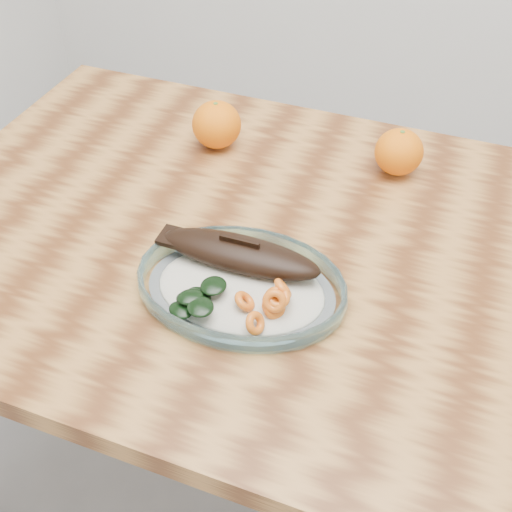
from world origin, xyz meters
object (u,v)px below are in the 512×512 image
Objects in this scene: orange_left at (217,125)px; orange_right at (399,152)px; plated_meal at (241,283)px; dining_table at (274,284)px.

orange_left reaches higher than orange_right.
orange_right is at bearing 63.91° from plated_meal.
plated_meal is 0.38m from orange_left.
plated_meal reaches higher than dining_table.
dining_table is 13.39× the size of orange_left.
plated_meal is at bearing -111.69° from orange_right.
orange_left is at bearing 113.95° from plated_meal.
orange_left is (-0.19, 0.21, 0.14)m from dining_table.
orange_left is at bearing 131.82° from dining_table.
plated_meal is 6.91× the size of orange_right.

